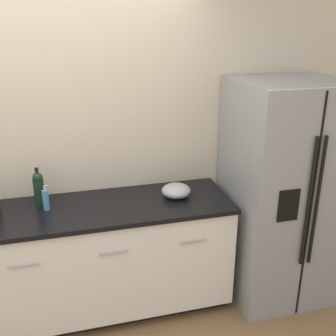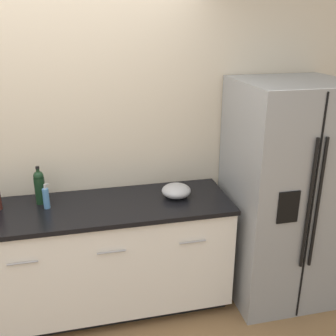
% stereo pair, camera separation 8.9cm
% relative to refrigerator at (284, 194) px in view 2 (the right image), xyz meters
% --- Properties ---
extents(wall_back, '(10.00, 0.05, 2.60)m').
position_rel_refrigerator_xyz_m(wall_back, '(-1.85, 0.43, 0.39)').
color(wall_back, beige).
rests_on(wall_back, ground_plane).
extents(counter_unit, '(2.47, 0.64, 0.93)m').
position_rel_refrigerator_xyz_m(counter_unit, '(-1.71, 0.08, -0.43)').
color(counter_unit, black).
rests_on(counter_unit, ground_plane).
extents(refrigerator, '(0.83, 0.81, 1.81)m').
position_rel_refrigerator_xyz_m(refrigerator, '(0.00, 0.00, 0.00)').
color(refrigerator, gray).
rests_on(refrigerator, ground_plane).
extents(wine_bottle, '(0.08, 0.08, 0.29)m').
position_rel_refrigerator_xyz_m(wine_bottle, '(-1.89, 0.22, 0.16)').
color(wine_bottle, black).
rests_on(wine_bottle, counter_unit).
extents(soap_dispenser, '(0.05, 0.05, 0.19)m').
position_rel_refrigerator_xyz_m(soap_dispenser, '(-1.84, 0.12, 0.10)').
color(soap_dispenser, '#4C7FB2').
rests_on(soap_dispenser, counter_unit).
extents(mixing_bowl, '(0.23, 0.23, 0.10)m').
position_rel_refrigerator_xyz_m(mixing_bowl, '(-0.87, 0.09, 0.07)').
color(mixing_bowl, '#A3A3A5').
rests_on(mixing_bowl, counter_unit).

